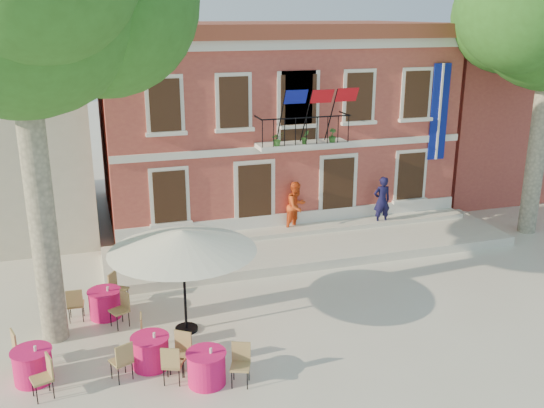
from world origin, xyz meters
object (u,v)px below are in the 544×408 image
at_px(pedestrian_orange, 296,206).
at_px(cafe_table_3, 105,302).
at_px(cafe_table_0, 151,350).
at_px(patio_umbrella, 182,241).
at_px(pedestrian_navy, 382,201).
at_px(cafe_table_1, 206,367).
at_px(cafe_table_2, 33,364).

distance_m(pedestrian_orange, cafe_table_3, 8.10).
relative_size(cafe_table_0, cafe_table_3, 1.00).
distance_m(patio_umbrella, cafe_table_0, 2.72).
height_order(patio_umbrella, pedestrian_navy, patio_umbrella).
xyz_separation_m(pedestrian_orange, cafe_table_1, (-4.92, -8.01, -0.79)).
bearing_deg(patio_umbrella, cafe_table_1, -89.12).
relative_size(patio_umbrella, pedestrian_orange, 2.04).
xyz_separation_m(patio_umbrella, cafe_table_1, (0.04, -2.48, -2.05)).
distance_m(pedestrian_navy, cafe_table_2, 13.51).
distance_m(pedestrian_navy, cafe_table_3, 10.90).
height_order(pedestrian_navy, cafe_table_1, pedestrian_navy).
bearing_deg(cafe_table_2, pedestrian_navy, 28.61).
height_order(pedestrian_orange, cafe_table_0, pedestrian_orange).
bearing_deg(cafe_table_0, cafe_table_2, 175.58).
bearing_deg(pedestrian_navy, cafe_table_0, 36.10).
bearing_deg(pedestrian_orange, patio_umbrella, -161.23).
distance_m(pedestrian_navy, cafe_table_0, 11.45).
distance_m(cafe_table_2, cafe_table_3, 3.11).
bearing_deg(cafe_table_0, cafe_table_1, -43.34).
bearing_deg(patio_umbrella, cafe_table_2, -161.11).
bearing_deg(patio_umbrella, pedestrian_orange, 48.09).
distance_m(cafe_table_0, cafe_table_1, 1.51).
bearing_deg(patio_umbrella, cafe_table_0, -126.46).
height_order(cafe_table_1, cafe_table_3, same).
bearing_deg(cafe_table_1, cafe_table_3, 117.30).
distance_m(pedestrian_orange, cafe_table_2, 10.96).
xyz_separation_m(cafe_table_0, cafe_table_3, (-0.89, 2.83, 0.00)).
distance_m(pedestrian_navy, pedestrian_orange, 3.27).
height_order(cafe_table_2, cafe_table_3, same).
distance_m(cafe_table_0, cafe_table_3, 2.96).
bearing_deg(cafe_table_3, cafe_table_2, -122.45).
relative_size(cafe_table_0, cafe_table_1, 0.96).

